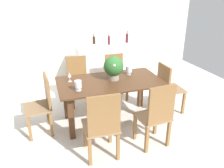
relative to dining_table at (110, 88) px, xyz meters
The scene contains 17 objects.
ground_plane 0.63m from the dining_table, 90.00° to the right, with size 7.04×7.04×0.00m, color silver.
back_wall 2.65m from the dining_table, 90.00° to the left, with size 6.40×0.10×2.60m, color silver.
dining_table is the anchor object (origin of this frame).
chair_near_left 1.02m from the dining_table, 113.37° to the right, with size 0.48×0.49×1.02m.
chair_near_right 1.01m from the dining_table, 66.02° to the right, with size 0.49×0.47×1.03m.
chair_head_end 1.13m from the dining_table, behind, with size 0.44×0.51×0.98m.
chair_foot_end 1.14m from the dining_table, ahead, with size 0.42×0.48×0.95m.
chair_far_left 1.01m from the dining_table, 113.68° to the left, with size 0.47×0.49×0.96m.
chair_far_right 1.00m from the dining_table, 66.39° to the left, with size 0.44×0.41×0.95m.
flower_centerpiece 0.37m from the dining_table, 31.69° to the left, with size 0.34×0.34×0.41m.
crystal_vase_left 0.52m from the dining_table, 25.17° to the left, with size 0.12×0.12×0.17m.
crystal_vase_center_near 0.67m from the dining_table, 158.76° to the right, with size 0.11×0.11×0.16m.
wine_glass 0.73m from the dining_table, 164.55° to the left, with size 0.06×0.06×0.16m.
kitchen_counter 1.86m from the dining_table, 74.55° to the left, with size 1.54×0.67×0.98m, color white.
wine_bottle_green 2.21m from the dining_table, 61.29° to the left, with size 0.07×0.07×0.31m.
wine_bottle_tall 2.04m from the dining_table, 84.20° to the left, with size 0.07×0.07×0.26m.
wine_bottle_dark 1.93m from the dining_table, 73.58° to the left, with size 0.06×0.06×0.26m.
Camera 1 is at (-1.05, -3.34, 2.18)m, focal length 35.83 mm.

